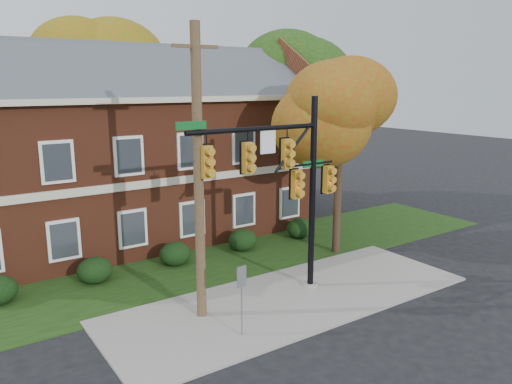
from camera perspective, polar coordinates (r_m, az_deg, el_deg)
ground at (r=18.18m, az=6.14°, el=-13.21°), size 120.00×120.00×0.00m
sidewalk at (r=18.86m, az=4.13°, el=-12.06°), size 14.00×5.00×0.08m
grass_strip at (r=22.69m, az=-3.79°, el=-7.80°), size 30.00×6.00×0.04m
apartment_building at (r=26.04m, az=-14.52°, el=5.69°), size 18.80×8.80×9.74m
hedge_left at (r=21.11m, az=-17.93°, el=-8.51°), size 1.40×1.26×1.05m
hedge_center at (r=22.24m, az=-9.21°, el=-6.98°), size 1.40×1.26×1.05m
hedge_right at (r=23.84m, az=-1.55°, el=-5.49°), size 1.40×1.26×1.05m
hedge_far_right at (r=25.81m, az=5.01°, el=-4.13°), size 1.40×1.26×1.05m
tree_near_right at (r=22.83m, az=10.30°, el=9.25°), size 4.50×4.25×8.58m
tree_right_rear at (r=32.22m, az=4.33°, el=12.83°), size 6.30×5.95×10.62m
tree_far_rear at (r=33.76m, az=-17.38°, el=13.52°), size 6.84×6.46×11.52m
traffic_signal at (r=17.83m, az=3.36°, el=1.83°), size 6.60×0.59×7.37m
utility_pole at (r=16.11m, az=-6.58°, el=1.83°), size 1.51×0.34×9.67m
sign_post at (r=15.64m, az=-1.65°, el=-11.10°), size 0.34×0.08×2.36m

